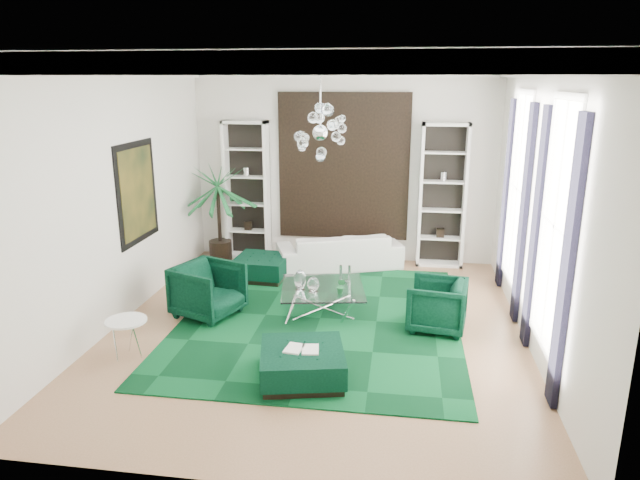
% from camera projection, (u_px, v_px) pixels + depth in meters
% --- Properties ---
extents(floor, '(6.00, 7.00, 0.02)m').
position_uv_depth(floor, '(317.00, 328.00, 8.54)').
color(floor, '#AB7F5A').
rests_on(floor, ground).
extents(ceiling, '(6.00, 7.00, 0.02)m').
position_uv_depth(ceiling, '(317.00, 61.00, 7.50)').
color(ceiling, white).
rests_on(ceiling, ground).
extents(wall_back, '(6.00, 0.02, 3.80)m').
position_uv_depth(wall_back, '(344.00, 167.00, 11.36)').
color(wall_back, silver).
rests_on(wall_back, ground).
extents(wall_front, '(6.00, 0.02, 3.80)m').
position_uv_depth(wall_front, '(253.00, 292.00, 4.68)').
color(wall_front, silver).
rests_on(wall_front, ground).
extents(wall_left, '(0.02, 7.00, 3.80)m').
position_uv_depth(wall_left, '(117.00, 197.00, 8.44)').
color(wall_left, silver).
rests_on(wall_left, ground).
extents(wall_right, '(0.02, 7.00, 3.80)m').
position_uv_depth(wall_right, '(540.00, 210.00, 7.60)').
color(wall_right, silver).
rests_on(wall_right, ground).
extents(crown_molding, '(6.00, 7.00, 0.18)m').
position_uv_depth(crown_molding, '(317.00, 70.00, 7.53)').
color(crown_molding, white).
rests_on(crown_molding, ceiling).
extents(ceiling_medallion, '(0.90, 0.90, 0.05)m').
position_uv_depth(ceiling_medallion, '(320.00, 65.00, 7.80)').
color(ceiling_medallion, white).
rests_on(ceiling_medallion, ceiling).
extents(tapestry, '(2.50, 0.06, 2.80)m').
position_uv_depth(tapestry, '(343.00, 167.00, 11.31)').
color(tapestry, black).
rests_on(tapestry, wall_back).
extents(shelving_left, '(0.90, 0.38, 2.80)m').
position_uv_depth(shelving_left, '(247.00, 191.00, 11.58)').
color(shelving_left, white).
rests_on(shelving_left, floor).
extents(shelving_right, '(0.90, 0.38, 2.80)m').
position_uv_depth(shelving_right, '(442.00, 196.00, 11.03)').
color(shelving_right, white).
rests_on(shelving_right, floor).
extents(painting, '(0.04, 1.30, 1.60)m').
position_uv_depth(painting, '(138.00, 193.00, 9.02)').
color(painting, black).
rests_on(painting, wall_left).
extents(window_near, '(0.03, 1.10, 2.90)m').
position_uv_depth(window_near, '(555.00, 227.00, 6.74)').
color(window_near, white).
rests_on(window_near, wall_right).
extents(curtain_near_a, '(0.07, 0.30, 3.25)m').
position_uv_depth(curtain_near_a, '(567.00, 267.00, 6.07)').
color(curtain_near_a, black).
rests_on(curtain_near_a, floor).
extents(curtain_near_b, '(0.07, 0.30, 3.25)m').
position_uv_depth(curtain_near_b, '(536.00, 230.00, 7.56)').
color(curtain_near_b, black).
rests_on(curtain_near_b, floor).
extents(window_far, '(0.03, 1.10, 2.90)m').
position_uv_depth(window_far, '(518.00, 189.00, 9.03)').
color(window_far, white).
rests_on(window_far, wall_right).
extents(curtain_far_a, '(0.07, 0.30, 3.25)m').
position_uv_depth(curtain_far_a, '(523.00, 216.00, 8.36)').
color(curtain_far_a, black).
rests_on(curtain_far_a, floor).
extents(curtain_far_b, '(0.07, 0.30, 3.25)m').
position_uv_depth(curtain_far_b, '(506.00, 195.00, 9.84)').
color(curtain_far_b, black).
rests_on(curtain_far_b, floor).
extents(rug, '(4.20, 5.00, 0.02)m').
position_uv_depth(rug, '(320.00, 319.00, 8.82)').
color(rug, black).
rests_on(rug, floor).
extents(sofa, '(2.55, 1.71, 0.69)m').
position_uv_depth(sofa, '(339.00, 251.00, 11.16)').
color(sofa, silver).
rests_on(sofa, floor).
extents(armchair_left, '(1.18, 1.17, 0.84)m').
position_uv_depth(armchair_left, '(208.00, 290.00, 8.86)').
color(armchair_left, black).
rests_on(armchair_left, floor).
extents(armchair_right, '(0.95, 0.93, 0.76)m').
position_uv_depth(armchair_right, '(437.00, 305.00, 8.38)').
color(armchair_right, black).
rests_on(armchair_right, floor).
extents(coffee_table, '(1.47, 1.47, 0.44)m').
position_uv_depth(coffee_table, '(323.00, 300.00, 9.00)').
color(coffee_table, white).
rests_on(coffee_table, floor).
extents(ottoman_side, '(0.99, 0.99, 0.41)m').
position_uv_depth(ottoman_side, '(262.00, 268.00, 10.57)').
color(ottoman_side, black).
rests_on(ottoman_side, floor).
extents(ottoman_front, '(1.20, 1.20, 0.40)m').
position_uv_depth(ottoman_front, '(302.00, 365.00, 7.00)').
color(ottoman_front, black).
rests_on(ottoman_front, floor).
extents(book, '(0.42, 0.28, 0.03)m').
position_uv_depth(book, '(302.00, 349.00, 6.94)').
color(book, white).
rests_on(book, ottoman_front).
extents(side_table, '(0.70, 0.70, 0.52)m').
position_uv_depth(side_table, '(128.00, 339.00, 7.56)').
color(side_table, white).
rests_on(side_table, floor).
extents(palm, '(2.07, 2.07, 2.51)m').
position_uv_depth(palm, '(218.00, 200.00, 11.35)').
color(palm, '#196732').
rests_on(palm, floor).
extents(chandelier, '(1.06, 1.06, 0.81)m').
position_uv_depth(chandelier, '(320.00, 133.00, 8.05)').
color(chandelier, white).
rests_on(chandelier, ceiling).
extents(table_plant, '(0.17, 0.16, 0.25)m').
position_uv_depth(table_plant, '(341.00, 286.00, 8.61)').
color(table_plant, '#196732').
rests_on(table_plant, coffee_table).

